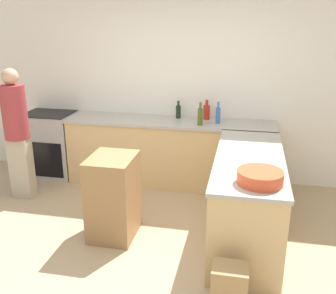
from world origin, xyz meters
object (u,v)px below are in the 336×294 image
island_table (113,197)px  olive_oil_bottle (200,116)px  water_bottle_blue (218,115)px  paper_bag (229,288)px  range_oven (51,144)px  mixing_bowl (260,177)px  person_by_range (17,129)px  hot_sauce_bottle (207,112)px  wine_bottle_dark (178,111)px

island_table → olive_oil_bottle: bearing=60.8°
water_bottle_blue → paper_bag: size_ratio=0.71×
range_oven → paper_bag: bearing=-40.7°
mixing_bowl → person_by_range: (-2.95, 1.06, -0.05)m
island_table → olive_oil_bottle: size_ratio=2.98×
hot_sauce_bottle → water_bottle_blue: bearing=-46.7°
mixing_bowl → range_oven: bearing=147.6°
island_table → person_by_range: 1.68m
island_table → wine_bottle_dark: wine_bottle_dark is taller
mixing_bowl → olive_oil_bottle: (-0.74, 1.74, 0.06)m
mixing_bowl → wine_bottle_dark: (-1.08, 2.04, 0.04)m
water_bottle_blue → paper_bag: 2.54m
water_bottle_blue → range_oven: bearing=179.9°
water_bottle_blue → person_by_range: person_by_range is taller
range_oven → island_table: size_ratio=1.04×
person_by_range → paper_bag: size_ratio=4.17×
range_oven → hot_sauce_bottle: (2.27, 0.17, 0.56)m
hot_sauce_bottle → olive_oil_bottle: bearing=-98.8°
island_table → water_bottle_blue: 1.85m
range_oven → wine_bottle_dark: wine_bottle_dark is taller
island_table → hot_sauce_bottle: 1.91m
range_oven → paper_bag: (2.77, -2.39, -0.26)m
island_table → mixing_bowl: 1.62m
person_by_range → paper_bag: (2.76, -1.57, -0.72)m
wine_bottle_dark → water_bottle_blue: size_ratio=0.83×
range_oven → island_table: range_oven is taller
island_table → paper_bag: (1.29, -0.92, -0.25)m
water_bottle_blue → wine_bottle_dark: bearing=163.6°
island_table → mixing_bowl: mixing_bowl is taller
island_table → paper_bag: island_table is taller
range_oven → water_bottle_blue: bearing=-0.1°
hot_sauce_bottle → paper_bag: hot_sauce_bottle is taller
water_bottle_blue → olive_oil_bottle: bearing=-148.7°
island_table → hot_sauce_bottle: bearing=64.2°
range_oven → hot_sauce_bottle: 2.35m
olive_oil_bottle → island_table: bearing=-119.2°
range_oven → olive_oil_bottle: 2.30m
hot_sauce_bottle → person_by_range: bearing=-156.3°
range_oven → hot_sauce_bottle: size_ratio=3.49×
range_oven → hot_sauce_bottle: bearing=4.4°
hot_sauce_bottle → water_bottle_blue: 0.25m
island_table → wine_bottle_dark: bearing=76.1°
mixing_bowl → olive_oil_bottle: size_ratio=1.31×
mixing_bowl → water_bottle_blue: size_ratio=1.37×
range_oven → person_by_range: (0.01, -0.82, 0.46)m
range_oven → olive_oil_bottle: (2.23, -0.14, 0.57)m
olive_oil_bottle → person_by_range: (-2.22, -0.68, -0.12)m
person_by_range → paper_bag: 3.25m
range_oven → person_by_range: 0.94m
hot_sauce_bottle → paper_bag: size_ratio=0.66×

